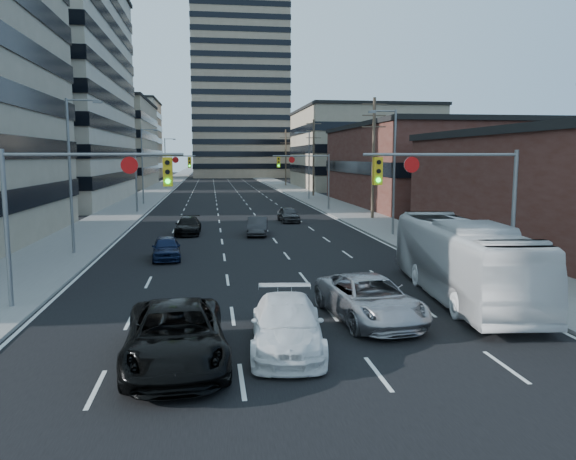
# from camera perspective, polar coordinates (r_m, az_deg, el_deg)

# --- Properties ---
(ground) EXTENTS (400.00, 400.00, 0.00)m
(ground) POSITION_cam_1_polar(r_m,az_deg,el_deg) (15.10, 2.36, -14.79)
(ground) COLOR black
(ground) RESTS_ON ground
(road_surface) EXTENTS (18.00, 300.00, 0.02)m
(road_surface) POSITION_cam_1_polar(r_m,az_deg,el_deg) (143.89, -6.89, 5.12)
(road_surface) COLOR black
(road_surface) RESTS_ON ground
(sidewalk_left) EXTENTS (5.00, 300.00, 0.15)m
(sidewalk_left) POSITION_cam_1_polar(r_m,az_deg,el_deg) (144.14, -11.48, 5.06)
(sidewalk_left) COLOR slate
(sidewalk_left) RESTS_ON ground
(sidewalk_right) EXTENTS (5.00, 300.00, 0.15)m
(sidewalk_right) POSITION_cam_1_polar(r_m,az_deg,el_deg) (144.54, -2.31, 5.21)
(sidewalk_right) COLOR slate
(sidewalk_right) RESTS_ON ground
(office_left_mid) EXTENTS (26.00, 34.00, 28.00)m
(office_left_mid) POSITION_cam_1_polar(r_m,az_deg,el_deg) (78.15, -26.79, 12.75)
(office_left_mid) COLOR #ADA089
(office_left_mid) RESTS_ON ground
(office_left_far) EXTENTS (20.00, 30.00, 16.00)m
(office_left_far) POSITION_cam_1_polar(r_m,az_deg,el_deg) (115.79, -18.76, 8.19)
(office_left_far) COLOR gray
(office_left_far) RESTS_ON ground
(storefront_right_mid) EXTENTS (20.00, 30.00, 9.00)m
(storefront_right_mid) POSITION_cam_1_polar(r_m,az_deg,el_deg) (69.05, 14.80, 6.20)
(storefront_right_mid) COLOR #472119
(storefront_right_mid) RESTS_ON ground
(office_right_far) EXTENTS (22.00, 28.00, 14.00)m
(office_right_far) POSITION_cam_1_polar(r_m,az_deg,el_deg) (105.41, 7.34, 8.09)
(office_right_far) COLOR gray
(office_right_far) RESTS_ON ground
(apartment_tower) EXTENTS (26.00, 26.00, 58.00)m
(apartment_tower) POSITION_cam_1_polar(r_m,az_deg,el_deg) (165.62, -5.02, 15.50)
(apartment_tower) COLOR gray
(apartment_tower) RESTS_ON ground
(bg_block_left) EXTENTS (24.00, 24.00, 20.00)m
(bg_block_left) POSITION_cam_1_polar(r_m,az_deg,el_deg) (155.91, -17.48, 8.68)
(bg_block_left) COLOR #ADA089
(bg_block_left) RESTS_ON ground
(bg_block_right) EXTENTS (22.00, 22.00, 12.00)m
(bg_block_right) POSITION_cam_1_polar(r_m,az_deg,el_deg) (147.83, 5.68, 7.52)
(bg_block_right) COLOR gray
(bg_block_right) RESTS_ON ground
(signal_near_left) EXTENTS (6.59, 0.33, 6.00)m
(signal_near_left) POSITION_cam_1_polar(r_m,az_deg,el_deg) (22.35, -20.68, 3.41)
(signal_near_left) COLOR slate
(signal_near_left) RESTS_ON ground
(signal_near_right) EXTENTS (6.59, 0.33, 6.00)m
(signal_near_right) POSITION_cam_1_polar(r_m,az_deg,el_deg) (23.96, 16.75, 3.81)
(signal_near_right) COLOR slate
(signal_near_right) RESTS_ON ground
(signal_far_left) EXTENTS (6.09, 0.33, 6.00)m
(signal_far_left) POSITION_cam_1_polar(r_m,az_deg,el_deg) (58.99, -12.96, 5.89)
(signal_far_left) COLOR slate
(signal_far_left) RESTS_ON ground
(signal_far_right) EXTENTS (6.09, 0.33, 6.00)m
(signal_far_right) POSITION_cam_1_polar(r_m,az_deg,el_deg) (59.64, 1.99, 6.09)
(signal_far_right) COLOR slate
(signal_far_right) RESTS_ON ground
(utility_pole_block) EXTENTS (2.20, 0.28, 11.00)m
(utility_pole_block) POSITION_cam_1_polar(r_m,az_deg,el_deg) (51.88, 8.68, 7.43)
(utility_pole_block) COLOR #4C3D2D
(utility_pole_block) RESTS_ON ground
(utility_pole_midblock) EXTENTS (2.20, 0.28, 11.00)m
(utility_pole_midblock) POSITION_cam_1_polar(r_m,az_deg,el_deg) (81.10, 2.61, 7.49)
(utility_pole_midblock) COLOR #4C3D2D
(utility_pole_midblock) RESTS_ON ground
(utility_pole_distant) EXTENTS (2.20, 0.28, 11.00)m
(utility_pole_distant) POSITION_cam_1_polar(r_m,az_deg,el_deg) (110.73, -0.23, 7.48)
(utility_pole_distant) COLOR #4C3D2D
(utility_pole_distant) RESTS_ON ground
(streetlight_left_near) EXTENTS (2.03, 0.22, 9.00)m
(streetlight_left_near) POSITION_cam_1_polar(r_m,az_deg,el_deg) (34.65, -21.04, 5.86)
(streetlight_left_near) COLOR slate
(streetlight_left_near) RESTS_ON ground
(streetlight_left_mid) EXTENTS (2.03, 0.22, 9.00)m
(streetlight_left_mid) POSITION_cam_1_polar(r_m,az_deg,el_deg) (69.20, -14.46, 6.67)
(streetlight_left_mid) COLOR slate
(streetlight_left_mid) RESTS_ON ground
(streetlight_left_far) EXTENTS (2.03, 0.22, 9.00)m
(streetlight_left_far) POSITION_cam_1_polar(r_m,az_deg,el_deg) (104.05, -12.27, 6.92)
(streetlight_left_far) COLOR slate
(streetlight_left_far) RESTS_ON ground
(streetlight_right_near) EXTENTS (2.03, 0.22, 9.00)m
(streetlight_right_near) POSITION_cam_1_polar(r_m,az_deg,el_deg) (40.83, 10.54, 6.40)
(streetlight_right_near) COLOR slate
(streetlight_right_near) RESTS_ON ground
(streetlight_right_far) EXTENTS (2.03, 0.22, 9.00)m
(streetlight_right_far) POSITION_cam_1_polar(r_m,az_deg,el_deg) (74.86, 2.03, 6.94)
(streetlight_right_far) COLOR slate
(streetlight_right_far) RESTS_ON ground
(black_pickup) EXTENTS (3.05, 6.05, 1.64)m
(black_pickup) POSITION_cam_1_polar(r_m,az_deg,el_deg) (16.03, -11.33, -10.47)
(black_pickup) COLOR black
(black_pickup) RESTS_ON ground
(white_van) EXTENTS (2.61, 5.35, 1.50)m
(white_van) POSITION_cam_1_polar(r_m,az_deg,el_deg) (16.95, -0.11, -9.59)
(white_van) COLOR white
(white_van) RESTS_ON ground
(silver_suv) EXTENTS (3.25, 5.84, 1.55)m
(silver_suv) POSITION_cam_1_polar(r_m,az_deg,el_deg) (20.02, 8.28, -6.92)
(silver_suv) COLOR #A2A2A6
(silver_suv) RESTS_ON ground
(transit_bus) EXTENTS (3.76, 11.61, 3.18)m
(transit_bus) POSITION_cam_1_polar(r_m,az_deg,el_deg) (23.77, 17.25, -2.88)
(transit_bus) COLOR silver
(transit_bus) RESTS_ON ground
(sedan_blue) EXTENTS (1.82, 3.93, 1.30)m
(sedan_blue) POSITION_cam_1_polar(r_m,az_deg,el_deg) (32.13, -12.27, -1.79)
(sedan_blue) COLOR #0D1836
(sedan_blue) RESTS_ON ground
(sedan_grey_center) EXTENTS (1.87, 4.17, 1.33)m
(sedan_grey_center) POSITION_cam_1_polar(r_m,az_deg,el_deg) (41.15, -3.11, 0.39)
(sedan_grey_center) COLOR #2B2B2D
(sedan_grey_center) RESTS_ON ground
(sedan_black_far) EXTENTS (1.93, 4.46, 1.28)m
(sedan_black_far) POSITION_cam_1_polar(r_m,az_deg,el_deg) (42.16, -10.11, 0.42)
(sedan_black_far) COLOR black
(sedan_black_far) RESTS_ON ground
(sedan_grey_right) EXTENTS (1.79, 4.00, 1.33)m
(sedan_grey_right) POSITION_cam_1_polar(r_m,az_deg,el_deg) (49.49, 0.05, 1.60)
(sedan_grey_right) COLOR #3A3A3D
(sedan_grey_right) RESTS_ON ground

